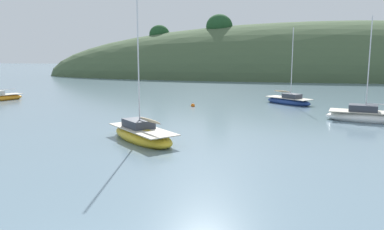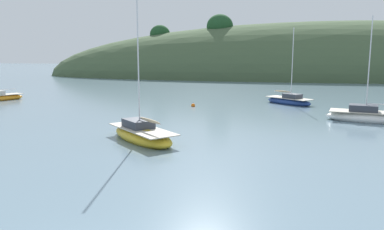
{
  "view_description": "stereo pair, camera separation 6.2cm",
  "coord_description": "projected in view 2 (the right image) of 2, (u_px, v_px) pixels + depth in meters",
  "views": [
    {
      "loc": [
        4.66,
        -8.08,
        5.81
      ],
      "look_at": [
        0.0,
        20.0,
        1.2
      ],
      "focal_mm": 35.55,
      "sensor_mm": 36.0,
      "label": 1
    },
    {
      "loc": [
        4.72,
        -8.07,
        5.81
      ],
      "look_at": [
        0.0,
        20.0,
        1.2
      ],
      "focal_mm": 35.55,
      "sensor_mm": 36.0,
      "label": 2
    }
  ],
  "objects": [
    {
      "name": "sailboat_navy_dinghy",
      "position": [
        289.0,
        101.0,
        44.23
      ],
      "size": [
        5.76,
        5.64,
        8.93
      ],
      "color": "navy",
      "rests_on": "ground"
    },
    {
      "name": "sailboat_cream_ketch",
      "position": [
        369.0,
        117.0,
        32.8
      ],
      "size": [
        7.54,
        4.13,
        9.2
      ],
      "color": "white",
      "rests_on": "ground"
    },
    {
      "name": "mooring_buoy_inner",
      "position": [
        193.0,
        105.0,
        42.16
      ],
      "size": [
        0.44,
        0.44,
        0.54
      ],
      "color": "orange",
      "rests_on": "ground"
    },
    {
      "name": "sailboat_grey_yawl",
      "position": [
        142.0,
        134.0,
        25.64
      ],
      "size": [
        6.41,
        6.47,
        10.03
      ],
      "color": "gold",
      "rests_on": "ground"
    },
    {
      "name": "far_shoreline_hill",
      "position": [
        341.0,
        78.0,
        91.78
      ],
      "size": [
        150.0,
        36.0,
        28.66
      ],
      "color": "#425638",
      "rests_on": "ground"
    }
  ]
}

